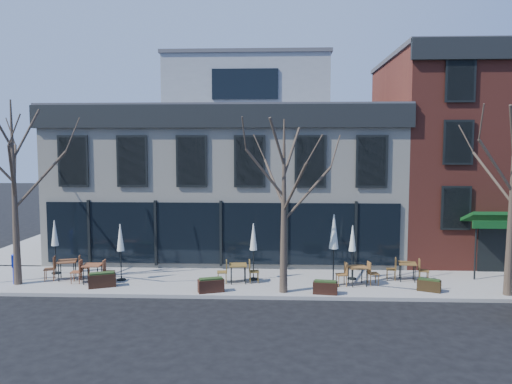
{
  "coord_description": "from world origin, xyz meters",
  "views": [
    {
      "loc": [
        2.76,
        -23.92,
        6.04
      ],
      "look_at": [
        1.61,
        2.0,
        3.74
      ],
      "focal_mm": 35.0,
      "sensor_mm": 36.0,
      "label": 1
    }
  ],
  "objects": [
    {
      "name": "ground",
      "position": [
        0.0,
        0.0,
        0.0
      ],
      "size": [
        120.0,
        120.0,
        0.0
      ],
      "primitive_type": "plane",
      "color": "black",
      "rests_on": "ground"
    },
    {
      "name": "sidewalk_front",
      "position": [
        3.25,
        -2.15,
        0.07
      ],
      "size": [
        33.5,
        4.7,
        0.15
      ],
      "primitive_type": "cube",
      "color": "gray",
      "rests_on": "ground"
    },
    {
      "name": "sidewalk_side",
      "position": [
        -11.25,
        6.0,
        0.07
      ],
      "size": [
        4.5,
        12.0,
        0.15
      ],
      "primitive_type": "cube",
      "color": "gray",
      "rests_on": "ground"
    },
    {
      "name": "corner_building",
      "position": [
        0.07,
        5.07,
        4.72
      ],
      "size": [
        18.39,
        10.39,
        11.1
      ],
      "color": "beige",
      "rests_on": "ground"
    },
    {
      "name": "red_brick_building",
      "position": [
        13.0,
        4.98,
        5.64
      ],
      "size": [
        8.2,
        11.78,
        11.18
      ],
      "color": "maroon",
      "rests_on": "ground"
    },
    {
      "name": "tree_corner",
      "position": [
        -8.49,
        -3.2,
        4.25
      ],
      "size": [
        3.93,
        3.98,
        7.92
      ],
      "color": "#382B21",
      "rests_on": "sidewalk_front"
    },
    {
      "name": "tree_mid",
      "position": [
        3.01,
        -3.9,
        3.79
      ],
      "size": [
        3.5,
        3.55,
        7.04
      ],
      "color": "#382B21",
      "rests_on": "sidewalk_front"
    },
    {
      "name": "tree_right",
      "position": [
        12.01,
        -3.9,
        4.02
      ],
      "size": [
        3.72,
        3.77,
        7.48
      ],
      "color": "#382B21",
      "rests_on": "sidewalk_front"
    },
    {
      "name": "call_box",
      "position": [
        -8.62,
        -3.18,
        0.89
      ],
      "size": [
        0.28,
        0.28,
        1.39
      ],
      "color": "#0D22B2",
      "rests_on": "sidewalk_front"
    },
    {
      "name": "cafe_set_0",
      "position": [
        -6.67,
        -2.37,
        0.69
      ],
      "size": [
        2.05,
        1.02,
        1.05
      ],
      "color": "brown",
      "rests_on": "sidewalk_front"
    },
    {
      "name": "cafe_set_1",
      "position": [
        -5.32,
        -2.89,
        0.67
      ],
      "size": [
        1.92,
        0.81,
        1.0
      ],
      "color": "brown",
      "rests_on": "sidewalk_front"
    },
    {
      "name": "cafe_set_3",
      "position": [
        1.03,
        -2.56,
        0.66
      ],
      "size": [
        1.91,
        0.84,
        0.99
      ],
      "color": "brown",
      "rests_on": "sidewalk_front"
    },
    {
      "name": "cafe_set_4",
      "position": [
        6.19,
        -2.75,
        0.66
      ],
      "size": [
        1.94,
        0.88,
        1.0
      ],
      "color": "brown",
      "rests_on": "sidewalk_front"
    },
    {
      "name": "cafe_set_5",
      "position": [
        8.52,
        -1.89,
        0.66
      ],
      "size": [
        1.91,
        0.86,
        0.98
      ],
      "color": "brown",
      "rests_on": "sidewalk_front"
    },
    {
      "name": "umbrella_0",
      "position": [
        -7.66,
        -1.36,
        1.93
      ],
      "size": [
        0.4,
        0.4,
        2.53
      ],
      "color": "black",
      "rests_on": "sidewalk_front"
    },
    {
      "name": "umbrella_1",
      "position": [
        -4.21,
        -2.41,
        1.94
      ],
      "size": [
        0.41,
        0.41,
        2.54
      ],
      "color": "black",
      "rests_on": "sidewalk_front"
    },
    {
      "name": "umbrella_2",
      "position": [
        1.68,
        -2.03,
        1.95
      ],
      "size": [
        0.41,
        0.41,
        2.55
      ],
      "color": "black",
      "rests_on": "sidewalk_front"
    },
    {
      "name": "umbrella_3",
      "position": [
        5.13,
        -2.93,
        2.33
      ],
      "size": [
        0.49,
        0.49,
        3.09
      ],
      "color": "black",
      "rests_on": "sidewalk_front"
    },
    {
      "name": "umbrella_4",
      "position": [
        6.1,
        -1.76,
        1.88
      ],
      "size": [
        0.39,
        0.39,
        2.44
      ],
      "color": "black",
      "rests_on": "sidewalk_front"
    },
    {
      "name": "planter_0",
      "position": [
        -4.69,
        -3.5,
        0.46
      ],
      "size": [
        1.21,
        0.84,
        0.63
      ],
      "color": "black",
      "rests_on": "sidewalk_front"
    },
    {
      "name": "planter_1",
      "position": [
        0.03,
        -4.04,
        0.44
      ],
      "size": [
        1.13,
        0.74,
        0.59
      ],
      "color": "black",
      "rests_on": "sidewalk_front"
    },
    {
      "name": "planter_2",
      "position": [
        4.69,
        -4.08,
        0.42
      ],
      "size": [
        1.02,
        0.53,
        0.55
      ],
      "color": "black",
      "rests_on": "sidewalk_front"
    },
    {
      "name": "planter_3",
      "position": [
        9.0,
        -3.52,
        0.41
      ],
      "size": [
        1.0,
        0.71,
        0.52
      ],
      "color": "black",
      "rests_on": "sidewalk_front"
    }
  ]
}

